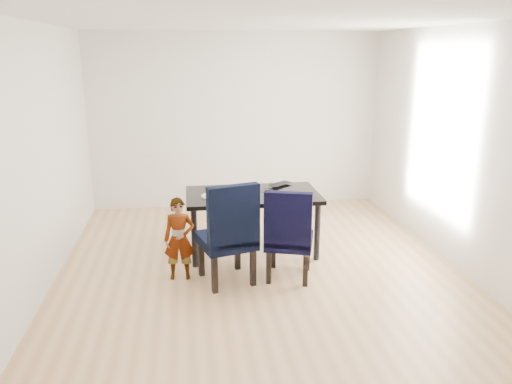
{
  "coord_description": "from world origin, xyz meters",
  "views": [
    {
      "loc": [
        -0.76,
        -5.25,
        2.41
      ],
      "look_at": [
        0.0,
        0.2,
        0.85
      ],
      "focal_mm": 35.0,
      "sensor_mm": 36.0,
      "label": 1
    }
  ],
  "objects": [
    {
      "name": "plate",
      "position": [
        -0.49,
        0.43,
        0.76
      ],
      "size": [
        0.3,
        0.3,
        0.01
      ],
      "primitive_type": "cylinder",
      "rotation": [
        0.0,
        0.0,
        0.19
      ],
      "color": "silver",
      "rests_on": "dining_table"
    },
    {
      "name": "child",
      "position": [
        -0.88,
        -0.15,
        0.46
      ],
      "size": [
        0.34,
        0.23,
        0.91
      ],
      "primitive_type": "imported",
      "rotation": [
        0.0,
        0.0,
        -0.05
      ],
      "color": "#D74D12",
      "rests_on": "floor"
    },
    {
      "name": "wall_left",
      "position": [
        -2.25,
        0.0,
        1.35
      ],
      "size": [
        0.01,
        5.0,
        2.7
      ],
      "primitive_type": "cube",
      "color": "white",
      "rests_on": "ground"
    },
    {
      "name": "wall_front",
      "position": [
        0.0,
        -2.5,
        1.35
      ],
      "size": [
        4.5,
        0.01,
        2.7
      ],
      "primitive_type": "cube",
      "color": "white",
      "rests_on": "ground"
    },
    {
      "name": "floor",
      "position": [
        0.0,
        0.0,
        -0.01
      ],
      "size": [
        4.5,
        5.0,
        0.01
      ],
      "primitive_type": "cube",
      "color": "tan",
      "rests_on": "ground"
    },
    {
      "name": "dining_table",
      "position": [
        0.0,
        0.5,
        0.38
      ],
      "size": [
        1.6,
        0.9,
        0.75
      ],
      "primitive_type": "cube",
      "color": "black",
      "rests_on": "floor"
    },
    {
      "name": "ceiling",
      "position": [
        0.0,
        0.0,
        2.71
      ],
      "size": [
        4.5,
        5.0,
        0.01
      ],
      "primitive_type": "cube",
      "color": "white",
      "rests_on": "wall_back"
    },
    {
      "name": "laptop",
      "position": [
        0.37,
        0.85,
        0.76
      ],
      "size": [
        0.4,
        0.38,
        0.03
      ],
      "primitive_type": "imported",
      "rotation": [
        0.0,
        0.0,
        3.84
      ],
      "color": "black",
      "rests_on": "dining_table"
    },
    {
      "name": "sandwich",
      "position": [
        -0.5,
        0.42,
        0.79
      ],
      "size": [
        0.15,
        0.09,
        0.05
      ],
      "primitive_type": "ellipsoid",
      "rotation": [
        0.0,
        0.0,
        -0.16
      ],
      "color": "#BE9244",
      "rests_on": "plate"
    },
    {
      "name": "chair_right",
      "position": [
        0.3,
        -0.28,
        0.51
      ],
      "size": [
        0.62,
        0.64,
        1.03
      ],
      "primitive_type": "cube",
      "rotation": [
        0.0,
        0.0,
        -0.3
      ],
      "color": "black",
      "rests_on": "floor"
    },
    {
      "name": "cable_tangle",
      "position": [
        0.22,
        0.46,
        0.75
      ],
      "size": [
        0.17,
        0.17,
        0.01
      ],
      "primitive_type": "torus",
      "rotation": [
        0.0,
        0.0,
        -0.36
      ],
      "color": "black",
      "rests_on": "dining_table"
    },
    {
      "name": "wall_right",
      "position": [
        2.25,
        0.0,
        1.35
      ],
      "size": [
        0.01,
        5.0,
        2.7
      ],
      "primitive_type": "cube",
      "color": "silver",
      "rests_on": "ground"
    },
    {
      "name": "chair_left",
      "position": [
        -0.39,
        -0.28,
        0.56
      ],
      "size": [
        0.67,
        0.69,
        1.13
      ],
      "primitive_type": "cube",
      "rotation": [
        0.0,
        0.0,
        0.27
      ],
      "color": "black",
      "rests_on": "floor"
    },
    {
      "name": "wall_back",
      "position": [
        0.0,
        2.5,
        1.35
      ],
      "size": [
        4.5,
        0.01,
        2.7
      ],
      "primitive_type": "cube",
      "color": "silver",
      "rests_on": "ground"
    }
  ]
}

